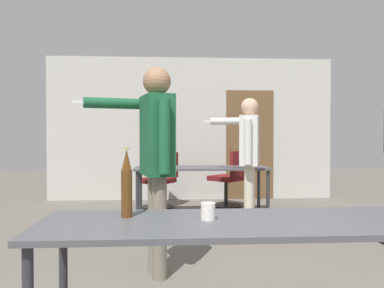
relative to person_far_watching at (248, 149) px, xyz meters
The scene contains 9 objects.
back_wall 2.39m from the person_far_watching, 103.62° to the left, with size 5.33×0.12×2.65m.
conference_table_near 2.86m from the person_far_watching, 102.98° to the right, with size 2.14×0.67×0.72m.
conference_table_far 1.02m from the person_far_watching, 123.61° to the left, with size 1.98×0.68×0.72m.
person_far_watching is the anchor object (origin of this frame).
person_near_casual 1.96m from the person_far_watching, 125.40° to the right, with size 0.87×0.56×1.75m.
office_chair_far_right 1.54m from the person_far_watching, 90.26° to the left, with size 0.69×0.68×0.94m.
office_chair_far_left 1.99m from the person_far_watching, 127.92° to the left, with size 0.67×0.69×0.92m.
beer_bottle 2.93m from the person_far_watching, 115.38° to the right, with size 0.06×0.06×0.39m.
drink_cup 2.86m from the person_far_watching, 106.46° to the right, with size 0.08×0.08×0.09m.
Camera 1 is at (-0.43, -1.50, 1.17)m, focal length 35.00 mm.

